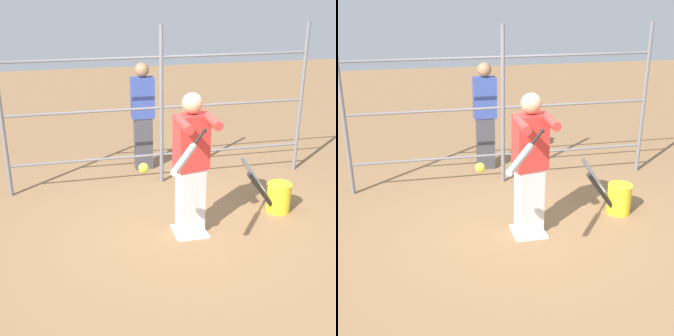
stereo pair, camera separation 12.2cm
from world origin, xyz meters
The scene contains 8 objects.
ground_plane centered at (0.00, 0.00, 0.00)m, with size 24.00×24.00×0.00m, color olive.
home_plate centered at (0.00, 0.00, 0.01)m, with size 0.40×0.40×0.02m.
fence_backstop centered at (0.00, -1.60, 1.16)m, with size 4.46×0.06×2.32m.
batter centered at (0.00, 0.02, 0.93)m, with size 0.44×0.64×1.73m.
baseball_bat_swinging centered at (0.31, 0.91, 1.35)m, with size 0.56×0.77×0.19m.
softball_in_flight centered at (0.69, 0.78, 1.21)m, with size 0.10×0.10×0.10m.
bat_bucket centered at (-1.26, -0.29, 0.22)m, with size 0.74×0.71×0.70m.
bystander_behind_fence centered at (0.16, -2.22, 0.89)m, with size 0.35×0.22×1.71m.
Camera 1 is at (1.40, 4.83, 2.85)m, focal length 50.00 mm.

